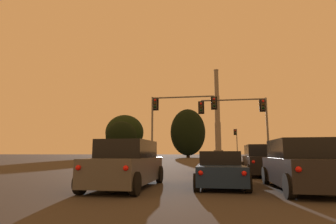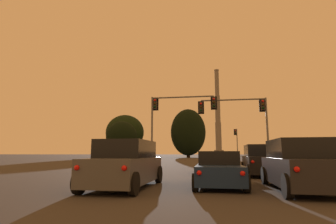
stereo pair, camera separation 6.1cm
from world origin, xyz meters
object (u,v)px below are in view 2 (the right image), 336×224
Objects in this scene: suv_right_lane_front at (261,161)px; suv_right_lane_second at (300,166)px; traffic_light_overhead_left at (173,112)px; smokestack at (218,121)px; sedan_center_lane_front at (214,163)px; traffic_light_far_right at (236,139)px; traffic_light_overhead_right at (243,114)px; sedan_center_lane_second at (219,169)px; suv_left_lane_second at (126,164)px.

suv_right_lane_second is at bearing -86.33° from suv_right_lane_front.
suv_right_lane_second is 0.74× the size of traffic_light_overhead_left.
suv_right_lane_second is at bearing -90.69° from smokestack.
smokestack is at bearing 90.73° from suv_right_lane_second.
traffic_light_far_right reaches higher than sedan_center_lane_front.
sedan_center_lane_front is at bearing -57.98° from traffic_light_overhead_left.
suv_right_lane_front is 8.91m from traffic_light_overhead_right.
traffic_light_overhead_left is (-3.75, 12.67, 4.49)m from sedan_center_lane_second.
sedan_center_lane_second is at bearing -73.50° from traffic_light_overhead_left.
traffic_light_far_right is at bearing 83.57° from sedan_center_lane_second.
traffic_light_overhead_left is 1.04× the size of traffic_light_overhead_right.
suv_left_lane_second is 0.09× the size of smokestack.
sedan_center_lane_front is at bearing -97.94° from traffic_light_far_right.
suv_right_lane_second and suv_left_lane_second have the same top height.
suv_right_lane_front is 10.62m from traffic_light_overhead_left.
smokestack reaches higher than traffic_light_overhead_right.
traffic_light_far_right is (8.67, 44.82, 3.24)m from suv_left_lane_second.
smokestack is at bearing 87.60° from suv_left_lane_second.
sedan_center_lane_front is 0.09× the size of smokestack.
traffic_light_overhead_left reaches higher than sedan_center_lane_front.
traffic_light_overhead_left is (-6.50, 7.25, 4.26)m from suv_right_lane_front.
sedan_center_lane_second is 0.70× the size of traffic_light_overhead_left.
suv_right_lane_front is at bearing 46.96° from suv_left_lane_second.
traffic_light_overhead_right is at bearing -90.82° from smokestack.
sedan_center_lane_second is at bearing -101.78° from traffic_light_overhead_right.
traffic_light_overhead_right is (-0.12, 14.49, 4.06)m from suv_right_lane_second.
traffic_light_far_right is 108.26m from smokestack.
traffic_light_overhead_left reaches higher than suv_right_lane_front.
suv_right_lane_front is 0.79× the size of traffic_light_far_right.
suv_right_lane_front is at bearing -90.31° from traffic_light_overhead_right.
suv_right_lane_front is 38.33m from traffic_light_far_right.
traffic_light_far_right is at bearing 79.83° from suv_left_lane_second.
traffic_light_overhead_right is (6.54, 0.69, -0.20)m from traffic_light_overhead_left.
traffic_light_overhead_left reaches higher than suv_left_lane_second.
traffic_light_overhead_right reaches higher than traffic_light_far_right.
suv_left_lane_second is at bearing -131.54° from suv_right_lane_front.
suv_right_lane_second is (0.16, -6.55, 0.00)m from suv_right_lane_front.
suv_left_lane_second is at bearing -89.71° from traffic_light_overhead_left.
traffic_light_far_right is 30.28m from traffic_light_overhead_right.
traffic_light_overhead_right is at bearing 91.96° from suv_right_lane_front.
sedan_center_lane_front is 8.30m from traffic_light_overhead_right.
suv_right_lane_second is 6.59m from suv_left_lane_second.
traffic_light_far_right is (5.11, 36.67, 3.47)m from sedan_center_lane_front.
traffic_light_far_right is at bearing 85.83° from traffic_light_overhead_right.
smokestack is at bearing 90.13° from traffic_light_far_right.
traffic_light_far_right reaches higher than suv_right_lane_front.
suv_right_lane_front is 1.04× the size of sedan_center_lane_front.
suv_right_lane_front reaches higher than sedan_center_lane_second.
traffic_light_overhead_left reaches higher than sedan_center_lane_second.
traffic_light_overhead_right is 138.08m from smokestack.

